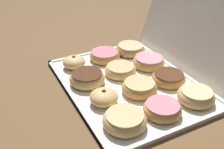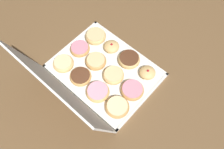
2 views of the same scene
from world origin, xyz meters
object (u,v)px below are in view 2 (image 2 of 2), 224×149
glazed_ring_donut_3 (96,36)px  glazed_ring_donut_11 (63,63)px  jelly_filled_donut_2 (112,47)px  pink_frosted_donut_7 (80,48)px  pink_frosted_donut_4 (132,90)px  pink_frosted_donut_9 (98,92)px  glazed_ring_donut_6 (96,61)px  glazed_ring_donut_8 (117,107)px  chocolate_frosted_donut_10 (81,76)px  donut_box (105,71)px  chocolate_frosted_donut_1 (129,59)px  jelly_filled_donut_0 (147,73)px  glazed_ring_donut_5 (113,75)px

glazed_ring_donut_3 → glazed_ring_donut_11: bearing=89.4°
jelly_filled_donut_2 → pink_frosted_donut_7: 0.17m
jelly_filled_donut_2 → pink_frosted_donut_4: jelly_filled_donut_2 is taller
pink_frosted_donut_9 → glazed_ring_donut_6: bearing=-43.2°
glazed_ring_donut_6 → glazed_ring_donut_8: (-0.26, 0.12, -0.00)m
glazed_ring_donut_6 → glazed_ring_donut_8: same height
jelly_filled_donut_2 → chocolate_frosted_donut_10: jelly_filled_donut_2 is taller
donut_box → glazed_ring_donut_3: (0.18, -0.12, 0.02)m
pink_frosted_donut_7 → glazed_ring_donut_11: size_ratio=0.97×
chocolate_frosted_donut_1 → pink_frosted_donut_7: bearing=26.6°
jelly_filled_donut_0 → donut_box: bearing=34.9°
chocolate_frosted_donut_1 → glazed_ring_donut_8: 0.28m
glazed_ring_donut_3 → pink_frosted_donut_9: bearing=135.5°
pink_frosted_donut_7 → glazed_ring_donut_3: bearing=-92.8°
pink_frosted_donut_7 → glazed_ring_donut_6: bearing=178.4°
glazed_ring_donut_5 → glazed_ring_donut_8: size_ratio=0.94×
pink_frosted_donut_4 → glazed_ring_donut_3: bearing=-18.5°
pink_frosted_donut_4 → glazed_ring_donut_11: bearing=18.3°
jelly_filled_donut_0 → pink_frosted_donut_7: jelly_filled_donut_0 is taller
jelly_filled_donut_0 → glazed_ring_donut_6: (0.25, 0.13, -0.00)m
pink_frosted_donut_4 → glazed_ring_donut_5: 0.13m
pink_frosted_donut_4 → glazed_ring_donut_8: (-0.00, 0.11, 0.00)m
jelly_filled_donut_0 → glazed_ring_donut_8: (-0.01, 0.24, -0.00)m
jelly_filled_donut_0 → glazed_ring_donut_11: bearing=34.6°
glazed_ring_donut_5 → pink_frosted_donut_7: size_ratio=1.02×
jelly_filled_donut_2 → glazed_ring_donut_6: bearing=89.7°
jelly_filled_donut_0 → glazed_ring_donut_5: (0.12, 0.13, -0.00)m
donut_box → pink_frosted_donut_4: size_ratio=4.50×
chocolate_frosted_donut_1 → pink_frosted_donut_4: (-0.13, 0.13, -0.00)m
jelly_filled_donut_0 → pink_frosted_donut_7: 0.39m
glazed_ring_donut_11 → pink_frosted_donut_7: bearing=-88.6°
chocolate_frosted_donut_1 → jelly_filled_donut_2: bearing=1.1°
chocolate_frosted_donut_10 → glazed_ring_donut_11: (0.12, 0.01, 0.00)m
glazed_ring_donut_3 → glazed_ring_donut_6: (-0.12, 0.12, -0.00)m
jelly_filled_donut_0 → glazed_ring_donut_11: 0.45m
jelly_filled_donut_2 → glazed_ring_donut_3: size_ratio=0.72×
glazed_ring_donut_6 → pink_frosted_donut_9: same height
glazed_ring_donut_5 → chocolate_frosted_donut_10: size_ratio=0.99×
donut_box → pink_frosted_donut_9: bearing=117.5°
pink_frosted_donut_4 → pink_frosted_donut_9: size_ratio=1.00×
glazed_ring_donut_5 → jelly_filled_donut_0: bearing=-134.2°
glazed_ring_donut_6 → glazed_ring_donut_11: glazed_ring_donut_11 is taller
jelly_filled_donut_0 → glazed_ring_donut_5: bearing=45.8°
jelly_filled_donut_2 → glazed_ring_donut_5: size_ratio=0.77×
chocolate_frosted_donut_1 → chocolate_frosted_donut_10: 0.27m
chocolate_frosted_donut_1 → pink_frosted_donut_4: chocolate_frosted_donut_1 is taller
jelly_filled_donut_2 → donut_box: bearing=117.9°
pink_frosted_donut_9 → glazed_ring_donut_11: bearing=0.7°
glazed_ring_donut_8 → chocolate_frosted_donut_10: 0.25m
chocolate_frosted_donut_1 → chocolate_frosted_donut_10: (0.12, 0.25, -0.00)m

